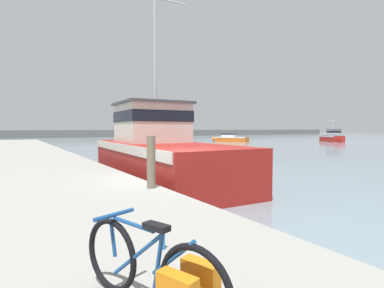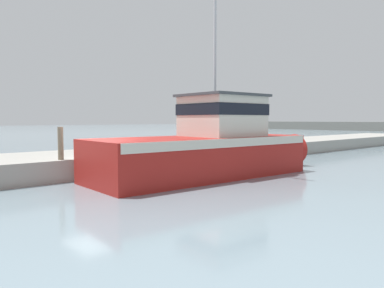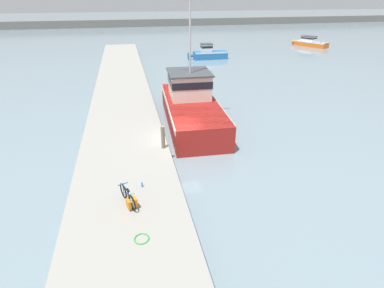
% 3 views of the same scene
% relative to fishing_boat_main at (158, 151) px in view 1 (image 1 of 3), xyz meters
% --- Properties ---
extents(ground_plane, '(320.00, 320.00, 0.00)m').
position_rel_fishing_boat_main_xyz_m(ground_plane, '(-1.71, -4.77, -1.42)').
color(ground_plane, gray).
extents(dock_pier, '(5.16, 80.00, 0.93)m').
position_rel_fishing_boat_main_xyz_m(dock_pier, '(-5.18, -4.77, -0.95)').
color(dock_pier, gray).
rests_on(dock_pier, ground_plane).
extents(far_shoreline, '(180.00, 5.00, 2.09)m').
position_rel_fishing_boat_main_xyz_m(far_shoreline, '(28.29, 77.45, -0.37)').
color(far_shoreline, slate).
rests_on(far_shoreline, ground_plane).
extents(fishing_boat_main, '(4.25, 12.37, 10.32)m').
position_rel_fishing_boat_main_xyz_m(fishing_boat_main, '(0.00, 0.00, 0.00)').
color(fishing_boat_main, maroon).
rests_on(fishing_boat_main, ground_plane).
extents(boat_blue_far, '(6.07, 1.77, 2.30)m').
position_rel_fishing_boat_main_xyz_m(boat_blue_far, '(7.91, 23.91, -0.56)').
color(boat_blue_far, '#236BB2').
rests_on(boat_blue_far, ground_plane).
extents(boat_orange_near, '(4.48, 6.90, 1.85)m').
position_rel_fishing_boat_main_xyz_m(boat_orange_near, '(30.01, 31.59, -0.68)').
color(boat_orange_near, orange).
rests_on(boat_orange_near, ground_plane).
extents(boat_green_anchored, '(4.29, 6.20, 4.49)m').
position_rel_fishing_boat_main_xyz_m(boat_green_anchored, '(46.22, 21.18, -0.49)').
color(boat_green_anchored, '#AD231E').
rests_on(boat_green_anchored, ground_plane).
extents(bicycle_touring, '(0.77, 1.62, 0.77)m').
position_rel_fishing_boat_main_xyz_m(bicycle_touring, '(-5.05, -10.87, -0.13)').
color(bicycle_touring, black).
rests_on(bicycle_touring, dock_pier).
extents(mooring_post, '(0.23, 0.23, 1.37)m').
position_rel_fishing_boat_main_xyz_m(mooring_post, '(-2.92, -5.87, 0.20)').
color(mooring_post, '#756651').
rests_on(mooring_post, dock_pier).
extents(water_bottle_on_curb, '(0.07, 0.07, 0.25)m').
position_rel_fishing_boat_main_xyz_m(water_bottle_on_curb, '(-4.43, -9.62, -0.36)').
color(water_bottle_on_curb, blue).
rests_on(water_bottle_on_curb, dock_pier).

